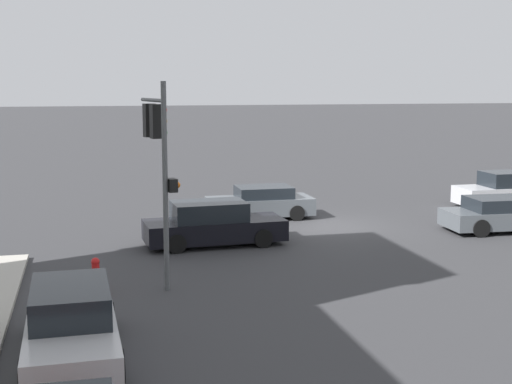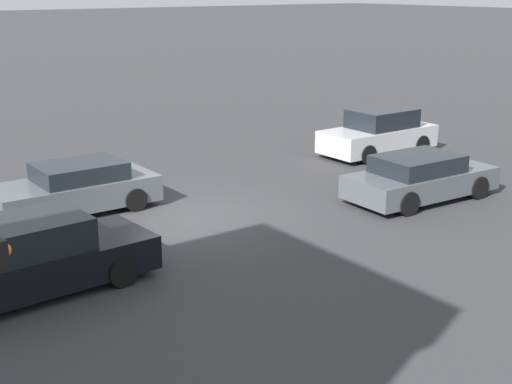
# 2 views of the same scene
# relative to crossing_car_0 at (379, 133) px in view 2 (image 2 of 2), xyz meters

# --- Properties ---
(ground_plane) EXTENTS (300.00, 300.00, 0.00)m
(ground_plane) POSITION_rel_crossing_car_0_xyz_m (9.04, 2.09, -0.73)
(ground_plane) COLOR #333335
(crossing_car_0) EXTENTS (4.25, 1.88, 1.57)m
(crossing_car_0) POSITION_rel_crossing_car_0_xyz_m (0.00, 0.00, 0.00)
(crossing_car_0) COLOR #B7B7BC
(crossing_car_0) RESTS_ON ground_plane
(crossing_car_1) EXTENTS (4.44, 2.10, 1.27)m
(crossing_car_1) POSITION_rel_crossing_car_0_xyz_m (3.07, 4.55, -0.12)
(crossing_car_1) COLOR #4C5156
(crossing_car_1) RESTS_ON ground_plane
(crossing_car_2) EXTENTS (4.23, 1.95, 1.30)m
(crossing_car_2) POSITION_rel_crossing_car_0_xyz_m (11.13, -0.01, -0.10)
(crossing_car_2) COLOR #4C5156
(crossing_car_2) RESTS_ON ground_plane
(crossing_car_3) EXTENTS (4.77, 2.12, 1.48)m
(crossing_car_3) POSITION_rel_crossing_car_0_xyz_m (13.87, 4.28, -0.04)
(crossing_car_3) COLOR black
(crossing_car_3) RESTS_ON ground_plane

